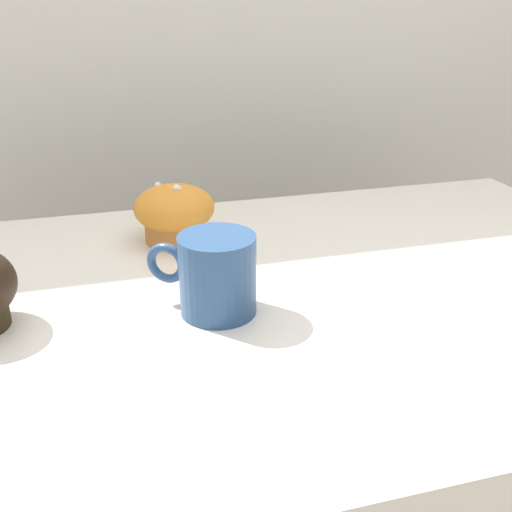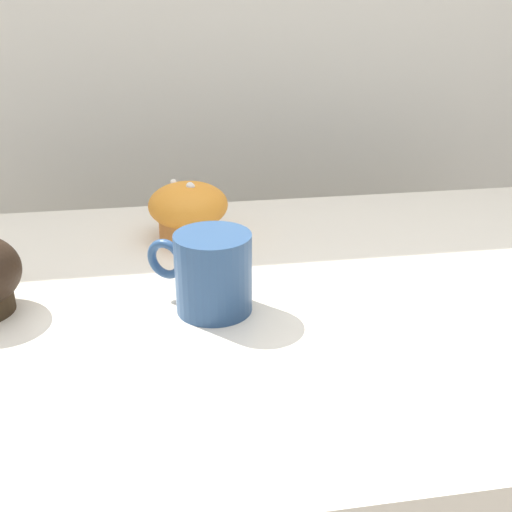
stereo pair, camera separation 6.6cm
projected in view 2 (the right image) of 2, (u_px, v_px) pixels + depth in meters
The scene contains 3 objects.
wall_back at pixel (227, 170), 1.24m from camera, with size 3.20×0.10×1.80m, color beige.
muffin_front_center at pixel (188, 210), 0.82m from camera, with size 0.11×0.11×0.08m.
coffee_cup at pixel (212, 271), 0.63m from camera, with size 0.11×0.09×0.09m.
Camera 2 is at (-0.14, -0.60, 1.24)m, focal length 42.00 mm.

